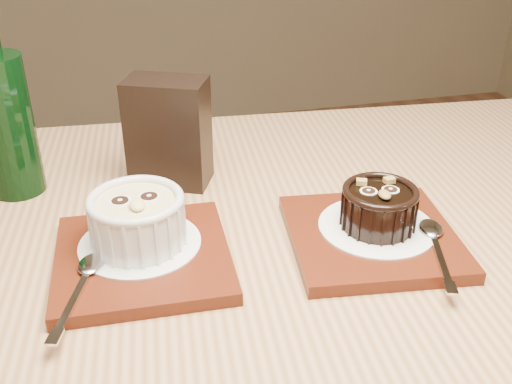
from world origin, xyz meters
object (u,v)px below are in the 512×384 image
tray_left (143,258)px  condiment_stand (169,132)px  green_bottle (5,120)px  ramekin_white (137,218)px  tray_right (372,237)px  ramekin_dark (379,206)px  table (233,319)px

tray_left → condiment_stand: bearing=73.7°
tray_left → green_bottle: (-0.14, 0.20, 0.09)m
ramekin_white → tray_right: size_ratio=0.56×
tray_right → tray_left: bearing=175.2°
condiment_stand → ramekin_dark: bearing=-43.6°
green_bottle → tray_right: bearing=-29.9°
green_bottle → tray_left: bearing=-55.3°
tray_right → ramekin_dark: ramekin_dark is taller
table → ramekin_white: size_ratio=12.51×
ramekin_dark → green_bottle: green_bottle is taller
table → condiment_stand: bearing=102.5°
table → ramekin_dark: (0.16, -0.01, 0.13)m
table → green_bottle: bearing=138.4°
table → tray_right: (0.16, -0.02, 0.10)m
table → tray_right: bearing=-5.7°
ramekin_white → ramekin_dark: size_ratio=1.21×
tray_left → condiment_stand: (0.05, 0.18, 0.06)m
table → ramekin_white: (-0.10, 0.02, 0.14)m
ramekin_white → condiment_stand: condiment_stand is taller
tray_left → condiment_stand: 0.20m
tray_right → green_bottle: bearing=150.1°
table → ramekin_dark: ramekin_dark is taller
table → green_bottle: (-0.24, 0.21, 0.19)m
tray_left → ramekin_white: 0.04m
ramekin_dark → ramekin_white: bearing=179.9°
table → ramekin_dark: size_ratio=15.09×
tray_right → condiment_stand: size_ratio=1.29×
condiment_stand → tray_right: bearing=-45.7°
green_bottle → condiment_stand: bearing=-6.8°
tray_left → ramekin_dark: size_ratio=2.15×
ramekin_white → ramekin_dark: (0.26, -0.03, -0.01)m
ramekin_white → condiment_stand: size_ratio=0.72×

